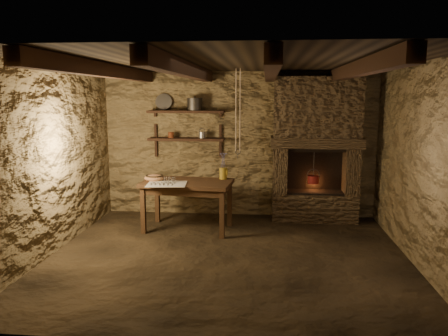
# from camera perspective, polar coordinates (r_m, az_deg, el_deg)

# --- Properties ---
(floor) EXTENTS (4.50, 4.50, 0.00)m
(floor) POSITION_cam_1_polar(r_m,az_deg,el_deg) (5.63, 0.53, -11.45)
(floor) COLOR black
(floor) RESTS_ON ground
(back_wall) EXTENTS (4.50, 0.04, 2.40)m
(back_wall) POSITION_cam_1_polar(r_m,az_deg,el_deg) (7.30, 1.91, 3.07)
(back_wall) COLOR brown
(back_wall) RESTS_ON floor
(front_wall) EXTENTS (4.50, 0.04, 2.40)m
(front_wall) POSITION_cam_1_polar(r_m,az_deg,el_deg) (3.37, -2.41, -4.44)
(front_wall) COLOR brown
(front_wall) RESTS_ON floor
(left_wall) EXTENTS (0.04, 4.00, 2.40)m
(left_wall) POSITION_cam_1_polar(r_m,az_deg,el_deg) (5.96, -21.57, 0.97)
(left_wall) COLOR brown
(left_wall) RESTS_ON floor
(right_wall) EXTENTS (0.04, 4.00, 2.40)m
(right_wall) POSITION_cam_1_polar(r_m,az_deg,el_deg) (5.60, 24.14, 0.30)
(right_wall) COLOR brown
(right_wall) RESTS_ON floor
(ceiling) EXTENTS (4.50, 4.00, 0.04)m
(ceiling) POSITION_cam_1_polar(r_m,az_deg,el_deg) (5.28, 0.57, 13.69)
(ceiling) COLOR black
(ceiling) RESTS_ON back_wall
(beam_far_left) EXTENTS (0.14, 3.95, 0.16)m
(beam_far_left) POSITION_cam_1_polar(r_m,az_deg,el_deg) (5.60, -15.27, 12.19)
(beam_far_left) COLOR black
(beam_far_left) RESTS_ON ceiling
(beam_mid_left) EXTENTS (0.14, 3.95, 0.16)m
(beam_mid_left) POSITION_cam_1_polar(r_m,az_deg,el_deg) (5.34, -4.92, 12.64)
(beam_mid_left) COLOR black
(beam_mid_left) RESTS_ON ceiling
(beam_mid_right) EXTENTS (0.14, 3.95, 0.16)m
(beam_mid_right) POSITION_cam_1_polar(r_m,az_deg,el_deg) (5.25, 6.14, 12.67)
(beam_mid_right) COLOR black
(beam_mid_right) RESTS_ON ceiling
(beam_far_right) EXTENTS (0.14, 3.95, 0.16)m
(beam_far_right) POSITION_cam_1_polar(r_m,az_deg,el_deg) (5.35, 17.16, 12.25)
(beam_far_right) COLOR black
(beam_far_right) RESTS_ON ceiling
(shelf_lower) EXTENTS (1.25, 0.30, 0.04)m
(shelf_lower) POSITION_cam_1_polar(r_m,az_deg,el_deg) (7.24, -4.91, 3.78)
(shelf_lower) COLOR black
(shelf_lower) RESTS_ON back_wall
(shelf_upper) EXTENTS (1.25, 0.30, 0.04)m
(shelf_upper) POSITION_cam_1_polar(r_m,az_deg,el_deg) (7.21, -4.96, 7.34)
(shelf_upper) COLOR black
(shelf_upper) RESTS_ON back_wall
(hearth) EXTENTS (1.43, 0.51, 2.30)m
(hearth) POSITION_cam_1_polar(r_m,az_deg,el_deg) (7.10, 11.92, 2.91)
(hearth) COLOR #312518
(hearth) RESTS_ON floor
(work_table) EXTENTS (1.37, 0.87, 0.75)m
(work_table) POSITION_cam_1_polar(r_m,az_deg,el_deg) (6.61, -4.77, -4.67)
(work_table) COLOR #372213
(work_table) RESTS_ON floor
(linen_cloth) EXTENTS (0.60, 0.50, 0.01)m
(linen_cloth) POSITION_cam_1_polar(r_m,az_deg,el_deg) (6.34, -7.49, -2.08)
(linen_cloth) COLOR silver
(linen_cloth) RESTS_ON work_table
(pewter_cutlery_row) EXTENTS (0.48, 0.22, 0.01)m
(pewter_cutlery_row) POSITION_cam_1_polar(r_m,az_deg,el_deg) (6.32, -7.53, -2.03)
(pewter_cutlery_row) COLOR gray
(pewter_cutlery_row) RESTS_ON linen_cloth
(drinking_glasses) EXTENTS (0.18, 0.05, 0.07)m
(drinking_glasses) POSITION_cam_1_polar(r_m,az_deg,el_deg) (6.43, -7.13, -1.55)
(drinking_glasses) COLOR white
(drinking_glasses) RESTS_ON linen_cloth
(stoneware_jug) EXTENTS (0.13, 0.13, 0.41)m
(stoneware_jug) POSITION_cam_1_polar(r_m,az_deg,el_deg) (6.65, -0.09, 0.03)
(stoneware_jug) COLOR #A2811F
(stoneware_jug) RESTS_ON work_table
(wooden_bowl) EXTENTS (0.33, 0.33, 0.11)m
(wooden_bowl) POSITION_cam_1_polar(r_m,az_deg,el_deg) (6.66, -9.05, -1.29)
(wooden_bowl) COLOR #966441
(wooden_bowl) RESTS_ON work_table
(iron_stockpot) EXTENTS (0.29, 0.29, 0.18)m
(iron_stockpot) POSITION_cam_1_polar(r_m,az_deg,el_deg) (7.18, -3.84, 8.23)
(iron_stockpot) COLOR #2B2826
(iron_stockpot) RESTS_ON shelf_upper
(tin_pan) EXTENTS (0.28, 0.14, 0.27)m
(tin_pan) POSITION_cam_1_polar(r_m,az_deg,el_deg) (7.38, -7.87, 8.56)
(tin_pan) COLOR #A1A19C
(tin_pan) RESTS_ON shelf_upper
(small_kettle) EXTENTS (0.16, 0.13, 0.16)m
(small_kettle) POSITION_cam_1_polar(r_m,az_deg,el_deg) (7.19, -2.87, 4.33)
(small_kettle) COLOR #A1A19C
(small_kettle) RESTS_ON shelf_lower
(rusty_tin) EXTENTS (0.11, 0.11, 0.09)m
(rusty_tin) POSITION_cam_1_polar(r_m,az_deg,el_deg) (7.28, -6.93, 4.31)
(rusty_tin) COLOR #5A2412
(rusty_tin) RESTS_ON shelf_lower
(red_pot) EXTENTS (0.21, 0.21, 0.54)m
(red_pot) POSITION_cam_1_polar(r_m,az_deg,el_deg) (7.13, 11.58, -1.40)
(red_pot) COLOR maroon
(red_pot) RESTS_ON hearth
(hanging_ropes) EXTENTS (0.08, 0.08, 1.20)m
(hanging_ropes) POSITION_cam_1_polar(r_m,az_deg,el_deg) (6.31, 1.84, 7.54)
(hanging_ropes) COLOR beige
(hanging_ropes) RESTS_ON ceiling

